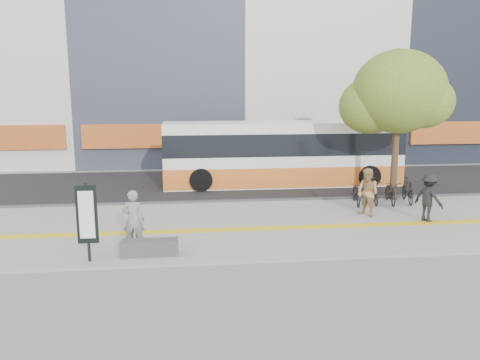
{
  "coord_description": "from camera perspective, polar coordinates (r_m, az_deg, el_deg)",
  "views": [
    {
      "loc": [
        -1.5,
        -14.15,
        4.7
      ],
      "look_at": [
        0.33,
        2.0,
        1.57
      ],
      "focal_mm": 35.41,
      "sensor_mm": 36.0,
      "label": 1
    }
  ],
  "objects": [
    {
      "name": "tactile_strip",
      "position": [
        15.91,
        -0.78,
        -5.97
      ],
      "size": [
        40.0,
        0.45,
        0.01
      ],
      "primitive_type": "cube",
      "color": "gold",
      "rests_on": "sidewalk"
    },
    {
      "name": "sidewalk",
      "position": [
        16.4,
        -0.96,
        -5.61
      ],
      "size": [
        40.0,
        7.0,
        0.08
      ],
      "primitive_type": "cube",
      "color": "slate",
      "rests_on": "ground"
    },
    {
      "name": "signboard",
      "position": [
        13.35,
        -17.96,
        -4.1
      ],
      "size": [
        0.55,
        0.1,
        2.2
      ],
      "color": "black",
      "rests_on": "sidewalk"
    },
    {
      "name": "bus",
      "position": [
        23.34,
        5.1,
        2.99
      ],
      "size": [
        11.54,
        2.74,
        3.07
      ],
      "color": "silver",
      "rests_on": "street"
    },
    {
      "name": "seated_woman",
      "position": [
        14.13,
        -12.71,
        -4.69
      ],
      "size": [
        0.69,
        0.49,
        1.77
      ],
      "primitive_type": "imported",
      "rotation": [
        0.0,
        0.0,
        3.04
      ],
      "color": "black",
      "rests_on": "sidewalk"
    },
    {
      "name": "pedestrian_dark",
      "position": [
        17.96,
        21.78,
        -1.98
      ],
      "size": [
        1.07,
        1.28,
        1.71
      ],
      "primitive_type": "imported",
      "rotation": [
        0.0,
        0.0,
        2.04
      ],
      "color": "black",
      "rests_on": "sidewalk"
    },
    {
      "name": "curb",
      "position": [
        19.76,
        -1.94,
        -2.66
      ],
      "size": [
        40.0,
        0.25,
        0.14
      ],
      "primitive_type": "cube",
      "color": "#333335",
      "rests_on": "ground"
    },
    {
      "name": "street_tree",
      "position": [
        20.86,
        18.39,
        9.84
      ],
      "size": [
        4.4,
        3.8,
        6.31
      ],
      "color": "#382519",
      "rests_on": "sidewalk"
    },
    {
      "name": "pedestrian_tan",
      "position": [
        17.96,
        15.12,
        -1.47
      ],
      "size": [
        1.01,
        1.08,
        1.78
      ],
      "primitive_type": "imported",
      "rotation": [
        0.0,
        0.0,
        -1.07
      ],
      "color": "#AD824D",
      "rests_on": "sidewalk"
    },
    {
      "name": "street",
      "position": [
        23.66,
        -2.71,
        -0.49
      ],
      "size": [
        40.0,
        8.0,
        0.06
      ],
      "primitive_type": "cube",
      "color": "black",
      "rests_on": "ground"
    },
    {
      "name": "bench",
      "position": [
        13.72,
        -10.83,
        -7.99
      ],
      "size": [
        1.6,
        0.45,
        0.45
      ],
      "primitive_type": "cube",
      "color": "#333335",
      "rests_on": "sidewalk"
    },
    {
      "name": "ground",
      "position": [
        14.98,
        -0.4,
        -7.38
      ],
      "size": [
        120.0,
        120.0,
        0.0
      ],
      "primitive_type": "plane",
      "color": "slate",
      "rests_on": "ground"
    },
    {
      "name": "bicycle_row",
      "position": [
        20.22,
        16.7,
        -1.34
      ],
      "size": [
        3.07,
        1.88,
        1.04
      ],
      "color": "black",
      "rests_on": "sidewalk"
    }
  ]
}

